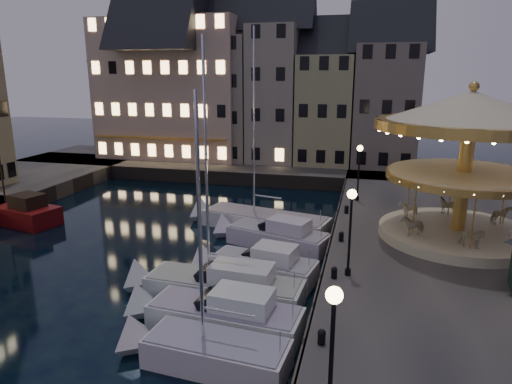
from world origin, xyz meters
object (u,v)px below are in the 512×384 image
(streetlamp_b, at_px, (351,220))
(streetlamp_c, at_px, (359,165))
(bollard_a, at_px, (322,336))
(motorboat_d, at_px, (256,266))
(motorboat_e, at_px, (272,236))
(streetlamp_a, at_px, (332,340))
(bollard_b, at_px, (334,272))
(motorboat_a, at_px, (203,351))
(bollard_c, at_px, (341,236))
(bollard_d, at_px, (347,209))
(motorboat_c, at_px, (216,286))
(carousel, at_px, (468,138))
(red_fishing_boat, at_px, (17,213))
(motorboat_f, at_px, (258,221))
(motorboat_b, at_px, (216,315))

(streetlamp_b, relative_size, streetlamp_c, 1.00)
(bollard_a, height_order, motorboat_d, motorboat_d)
(bollard_a, height_order, motorboat_e, motorboat_e)
(motorboat_e, bearing_deg, streetlamp_a, -72.94)
(bollard_b, height_order, motorboat_a, motorboat_a)
(bollard_c, bearing_deg, streetlamp_a, -87.63)
(motorboat_a, bearing_deg, streetlamp_a, -36.50)
(motorboat_a, xyz_separation_m, motorboat_d, (0.10, 7.73, 0.10))
(streetlamp_a, xyz_separation_m, bollard_d, (-0.60, 20.00, -2.41))
(bollard_d, bearing_deg, motorboat_c, -115.54)
(carousel, bearing_deg, red_fishing_boat, -179.50)
(streetlamp_c, height_order, red_fishing_boat, red_fishing_boat)
(motorboat_e, bearing_deg, bollard_b, -56.71)
(streetlamp_b, xyz_separation_m, carousel, (5.87, 6.63, 3.09))
(streetlamp_c, bearing_deg, motorboat_f, -147.32)
(streetlamp_c, distance_m, motorboat_b, 18.52)
(streetlamp_b, distance_m, bollard_c, 5.14)
(bollard_d, height_order, red_fishing_boat, red_fishing_boat)
(red_fishing_boat, bearing_deg, bollard_c, -4.57)
(motorboat_c, relative_size, red_fishing_boat, 1.51)
(bollard_a, xyz_separation_m, motorboat_f, (-6.02, 15.25, -1.07))
(red_fishing_boat, height_order, carousel, carousel)
(bollard_b, height_order, motorboat_b, motorboat_b)
(carousel, bearing_deg, motorboat_b, -136.35)
(streetlamp_b, distance_m, carousel, 9.38)
(streetlamp_c, relative_size, motorboat_c, 0.37)
(motorboat_e, relative_size, carousel, 0.74)
(streetlamp_a, distance_m, motorboat_f, 20.66)
(motorboat_f, bearing_deg, streetlamp_b, -54.41)
(streetlamp_b, relative_size, motorboat_b, 0.55)
(bollard_a, xyz_separation_m, motorboat_b, (-4.62, 2.06, -0.96))
(bollard_a, height_order, bollard_d, same)
(motorboat_d, distance_m, motorboat_e, 4.76)
(streetlamp_c, relative_size, bollard_a, 7.32)
(streetlamp_b, bearing_deg, red_fishing_boat, 165.15)
(streetlamp_c, height_order, bollard_d, streetlamp_c)
(streetlamp_b, distance_m, bollard_b, 2.54)
(streetlamp_a, height_order, bollard_d, streetlamp_a)
(streetlamp_a, distance_m, streetlamp_c, 23.50)
(bollard_c, bearing_deg, motorboat_a, -111.62)
(motorboat_a, distance_m, motorboat_d, 7.73)
(motorboat_d, bearing_deg, bollard_a, -60.23)
(bollard_c, distance_m, motorboat_f, 7.75)
(bollard_b, height_order, motorboat_d, motorboat_d)
(motorboat_a, bearing_deg, bollard_d, 75.26)
(bollard_b, height_order, motorboat_c, motorboat_c)
(bollard_d, height_order, motorboat_e, motorboat_e)
(streetlamp_c, xyz_separation_m, bollard_b, (-0.60, -14.00, -2.41))
(motorboat_e, height_order, red_fishing_boat, red_fishing_boat)
(motorboat_e, bearing_deg, red_fishing_boat, 179.24)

